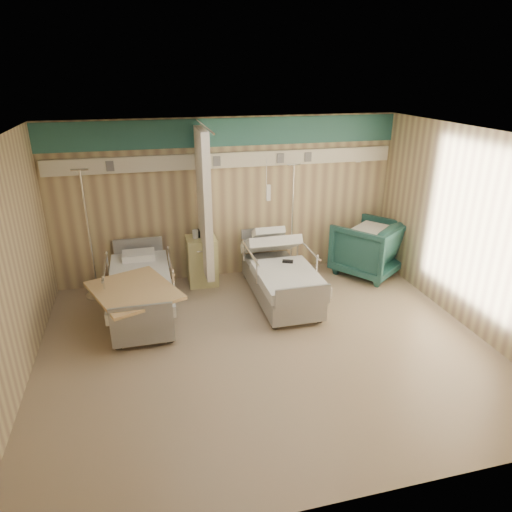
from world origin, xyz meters
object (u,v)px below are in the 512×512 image
(iv_stand_right, at_px, (291,251))
(iv_stand_left, at_px, (95,272))
(bed_left, at_px, (142,296))
(bedside_cabinet, at_px, (202,261))
(bed_right, at_px, (280,281))
(visitor_armchair, at_px, (368,248))

(iv_stand_right, xyz_separation_m, iv_stand_left, (-3.42, -0.14, 0.02))
(bed_left, relative_size, bedside_cabinet, 2.54)
(bed_right, relative_size, bed_left, 1.00)
(bed_right, height_order, visitor_armchair, visitor_armchair)
(visitor_armchair, height_order, iv_stand_left, iv_stand_left)
(bed_right, height_order, iv_stand_right, iv_stand_right)
(bed_left, height_order, iv_stand_left, iv_stand_left)
(bed_right, xyz_separation_m, bedside_cabinet, (-1.15, 0.90, 0.11))
(bed_left, bearing_deg, bed_right, 0.00)
(bed_left, height_order, bedside_cabinet, bedside_cabinet)
(bed_left, xyz_separation_m, visitor_armchair, (4.05, 0.60, 0.18))
(iv_stand_right, bearing_deg, bedside_cabinet, -177.72)
(iv_stand_right, bearing_deg, visitor_armchair, -15.16)
(iv_stand_right, distance_m, iv_stand_left, 3.43)
(visitor_armchair, bearing_deg, iv_stand_right, -50.69)
(visitor_armchair, bearing_deg, bed_left, -27.10)
(bed_right, xyz_separation_m, visitor_armchair, (1.85, 0.60, 0.18))
(bedside_cabinet, height_order, iv_stand_left, iv_stand_left)
(bed_left, relative_size, visitor_armchair, 1.98)
(visitor_armchair, bearing_deg, iv_stand_left, -38.25)
(bedside_cabinet, distance_m, visitor_armchair, 3.02)
(iv_stand_right, relative_size, iv_stand_left, 0.95)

